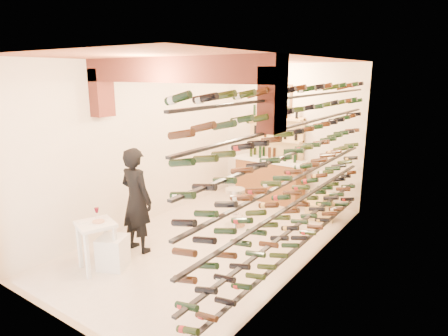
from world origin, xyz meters
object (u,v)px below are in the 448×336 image
at_px(back_counter, 270,178).
at_px(crate_lower, 320,211).
at_px(wine_rack, 295,170).
at_px(chrome_barstool, 235,205).
at_px(person, 136,200).
at_px(tasting_table, 96,231).
at_px(white_stool, 113,252).

bearing_deg(back_counter, crate_lower, -19.44).
relative_size(back_counter, crate_lower, 3.02).
xyz_separation_m(wine_rack, chrome_barstool, (-1.58, 0.75, -1.09)).
xyz_separation_m(person, crate_lower, (2.02, 3.19, -0.73)).
distance_m(tasting_table, white_stool, 0.44).
xyz_separation_m(back_counter, white_stool, (-0.40, -4.38, -0.28)).
xyz_separation_m(back_counter, chrome_barstool, (0.25, -1.90, -0.08)).
bearing_deg(tasting_table, chrome_barstool, 93.45).
height_order(back_counter, tasting_table, back_counter).
height_order(chrome_barstool, crate_lower, chrome_barstool).
xyz_separation_m(tasting_table, person, (0.01, 0.83, 0.27)).
relative_size(back_counter, chrome_barstool, 2.16).
relative_size(tasting_table, white_stool, 1.83).
height_order(person, crate_lower, person).
bearing_deg(wine_rack, person, -155.87).
relative_size(wine_rack, crate_lower, 10.13).
relative_size(tasting_table, chrome_barstool, 1.18).
relative_size(wine_rack, tasting_table, 6.13).
bearing_deg(chrome_barstool, wine_rack, -25.40).
bearing_deg(white_stool, tasting_table, -133.59).
height_order(back_counter, white_stool, back_counter).
height_order(back_counter, chrome_barstool, back_counter).
relative_size(white_stool, crate_lower, 0.90).
height_order(wine_rack, chrome_barstool, wine_rack).
bearing_deg(crate_lower, person, -122.36).
bearing_deg(tasting_table, wine_rack, 58.91).
xyz_separation_m(tasting_table, crate_lower, (2.03, 4.02, -0.46)).
distance_m(back_counter, tasting_table, 4.58).
relative_size(wine_rack, back_counter, 3.35).
relative_size(person, chrome_barstool, 2.29).
distance_m(wine_rack, tasting_table, 3.18).
height_order(tasting_table, chrome_barstool, tasting_table).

